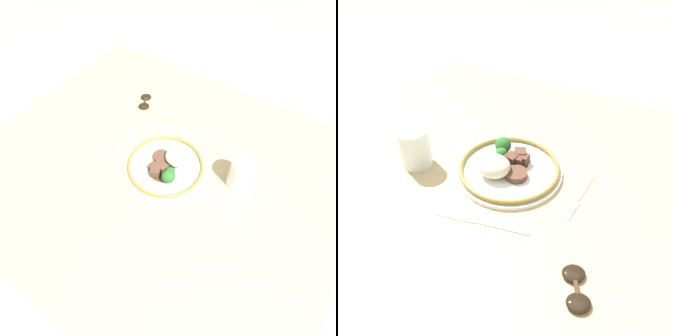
# 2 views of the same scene
# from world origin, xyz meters

# --- Properties ---
(ground_plane) EXTENTS (8.00, 8.00, 0.00)m
(ground_plane) POSITION_xyz_m (0.00, 0.00, 0.00)
(ground_plane) COLOR tan
(dining_table) EXTENTS (1.22, 1.05, 0.05)m
(dining_table) POSITION_xyz_m (0.00, 0.00, 0.02)
(dining_table) COLOR tan
(dining_table) RESTS_ON ground
(plate) EXTENTS (0.27, 0.27, 0.06)m
(plate) POSITION_xyz_m (0.04, -0.00, 0.07)
(plate) COLOR white
(plate) RESTS_ON dining_table
(juice_glass) EXTENTS (0.08, 0.08, 0.10)m
(juice_glass) POSITION_xyz_m (0.26, 0.09, 0.10)
(juice_glass) COLOR yellow
(juice_glass) RESTS_ON dining_table
(fork) EXTENTS (0.02, 0.17, 0.00)m
(fork) POSITION_xyz_m (-0.15, 0.01, 0.05)
(fork) COLOR #B7B7BC
(fork) RESTS_ON dining_table
(knife) EXTENTS (0.22, 0.06, 0.00)m
(knife) POSITION_xyz_m (0.02, 0.18, 0.05)
(knife) COLOR #B7B7BC
(knife) RESTS_ON dining_table
(spoon) EXTENTS (0.17, 0.04, 0.01)m
(spoon) POSITION_xyz_m (0.33, -0.03, 0.05)
(spoon) COLOR #B7B7BC
(spoon) RESTS_ON dining_table
(sunglasses) EXTENTS (0.09, 0.11, 0.01)m
(sunglasses) POSITION_xyz_m (-0.23, 0.23, 0.06)
(sunglasses) COLOR black
(sunglasses) RESTS_ON dining_table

